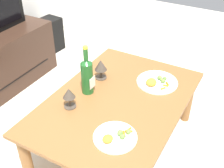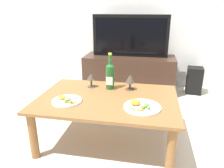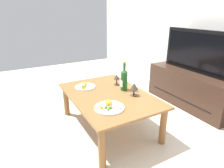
% 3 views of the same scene
% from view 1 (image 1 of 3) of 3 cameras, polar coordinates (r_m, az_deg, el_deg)
% --- Properties ---
extents(ground_plane, '(6.40, 6.40, 0.00)m').
position_cam_1_polar(ground_plane, '(2.18, 0.94, -12.19)').
color(ground_plane, beige).
extents(dining_table, '(1.21, 0.83, 0.43)m').
position_cam_1_polar(dining_table, '(1.93, 1.05, -4.69)').
color(dining_table, brown).
rests_on(dining_table, ground_plane).
extents(floor_speaker, '(0.22, 0.22, 0.38)m').
position_cam_1_polar(floor_speaker, '(3.41, -12.03, 9.69)').
color(floor_speaker, black).
rests_on(floor_speaker, ground_plane).
extents(wine_bottle, '(0.08, 0.08, 0.35)m').
position_cam_1_polar(wine_bottle, '(1.89, -5.03, 1.85)').
color(wine_bottle, '#1E5923').
rests_on(wine_bottle, dining_table).
extents(goblet_left, '(0.08, 0.08, 0.14)m').
position_cam_1_polar(goblet_left, '(1.79, -8.60, -2.10)').
color(goblet_left, '#473D33').
rests_on(goblet_left, dining_table).
extents(goblet_right, '(0.09, 0.09, 0.15)m').
position_cam_1_polar(goblet_right, '(2.05, -2.27, 3.61)').
color(goblet_right, '#473D33').
rests_on(goblet_right, dining_table).
extents(dinner_plate_left, '(0.25, 0.25, 0.05)m').
position_cam_1_polar(dinner_plate_left, '(1.62, 0.62, -10.43)').
color(dinner_plate_left, white).
rests_on(dinner_plate_left, dining_table).
extents(dinner_plate_right, '(0.29, 0.29, 0.06)m').
position_cam_1_polar(dinner_plate_right, '(2.06, 8.91, 0.50)').
color(dinner_plate_right, white).
rests_on(dinner_plate_right, dining_table).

